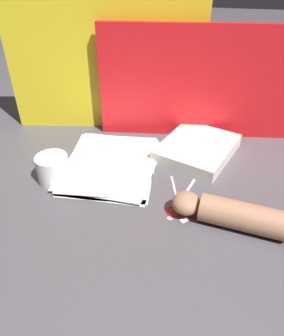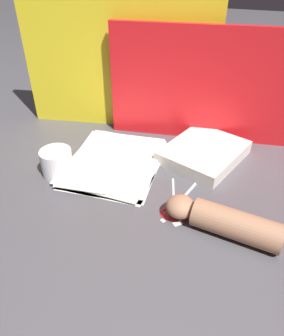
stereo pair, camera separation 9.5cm
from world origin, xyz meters
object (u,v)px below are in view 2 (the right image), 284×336
(book_closed, at_px, (204,152))
(hand_forearm, at_px, (224,221))
(scissors, at_px, (175,205))
(mug, at_px, (57,163))
(paper_stack, at_px, (115,162))

(book_closed, distance_m, hand_forearm, 0.33)
(book_closed, bearing_deg, scissors, -98.69)
(mug, bearing_deg, scissors, -6.28)
(mug, bearing_deg, paper_stack, 32.77)
(hand_forearm, bearing_deg, scissors, 156.94)
(book_closed, relative_size, hand_forearm, 1.09)
(hand_forearm, relative_size, mug, 3.13)
(paper_stack, relative_size, hand_forearm, 1.21)
(book_closed, relative_size, mug, 3.40)
(book_closed, bearing_deg, mug, -152.20)
(hand_forearm, distance_m, mug, 0.52)
(hand_forearm, bearing_deg, paper_stack, 151.48)
(paper_stack, relative_size, mug, 3.78)
(paper_stack, distance_m, book_closed, 0.30)
(paper_stack, distance_m, scissors, 0.27)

